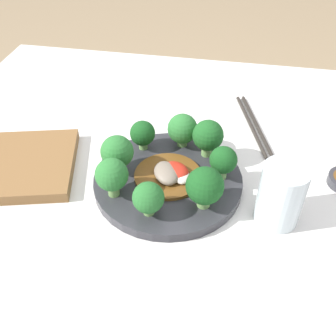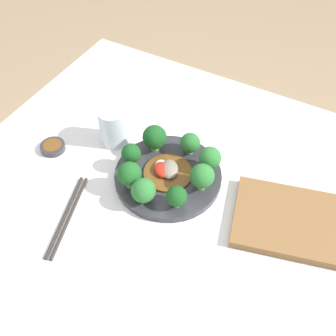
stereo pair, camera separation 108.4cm
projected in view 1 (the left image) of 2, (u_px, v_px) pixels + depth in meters
The scene contains 13 objects.
table at pixel (165, 283), 0.93m from camera, with size 0.99×0.90×0.71m.
plate at pixel (168, 181), 0.66m from camera, with size 0.25×0.25×0.02m.
broccoli_northeast at pixel (112, 175), 0.60m from camera, with size 0.05×0.05×0.07m.
broccoli_southeast at pixel (143, 134), 0.70m from camera, with size 0.05×0.05×0.06m.
broccoli_north at pixel (152, 198), 0.58m from camera, with size 0.05×0.05×0.06m.
broccoli_east at pixel (117, 152), 0.64m from camera, with size 0.05×0.05×0.07m.
broccoli_west at pixel (223, 161), 0.63m from camera, with size 0.05×0.05×0.06m.
broccoli_northwest at pixel (205, 186), 0.58m from camera, with size 0.06×0.06×0.07m.
broccoli_southwest at pixel (208, 136), 0.68m from camera, with size 0.05×0.05×0.07m.
broccoli_south at pixel (183, 129), 0.70m from camera, with size 0.05×0.05×0.06m.
stirfry_center at pixel (170, 174), 0.65m from camera, with size 0.11×0.11×0.02m.
drinking_glass at pixel (281, 195), 0.58m from camera, with size 0.07×0.07×0.10m.
chopsticks at pixel (254, 125), 0.80m from camera, with size 0.08×0.21×0.01m.
Camera 1 is at (-0.10, 0.51, 1.17)m, focal length 42.00 mm.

